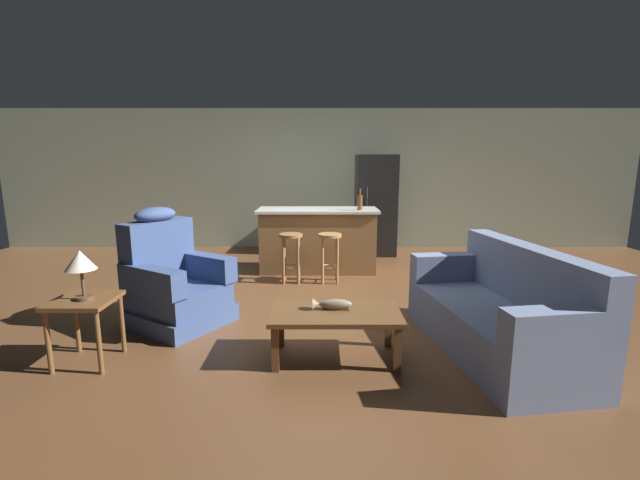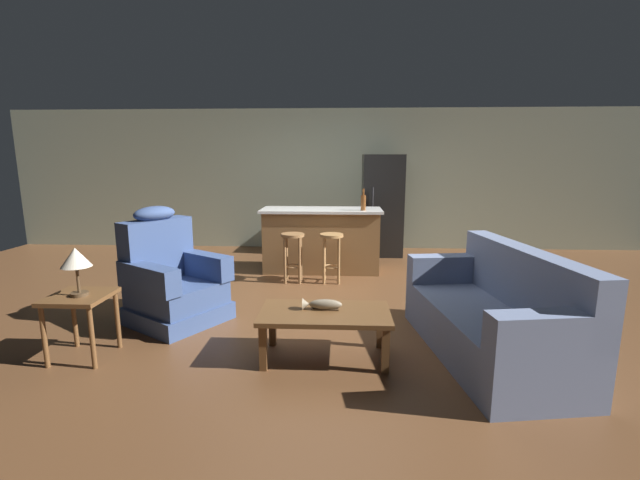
% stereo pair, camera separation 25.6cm
% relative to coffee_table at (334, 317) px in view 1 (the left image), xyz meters
% --- Properties ---
extents(ground_plane, '(12.00, 12.00, 0.00)m').
position_rel_coffee_table_xyz_m(ground_plane, '(-0.16, 1.59, -0.36)').
color(ground_plane, brown).
extents(back_wall, '(12.00, 0.05, 2.60)m').
position_rel_coffee_table_xyz_m(back_wall, '(-0.16, 4.71, 0.94)').
color(back_wall, '#9EA88E').
rests_on(back_wall, ground_plane).
extents(coffee_table, '(1.10, 0.60, 0.42)m').
position_rel_coffee_table_xyz_m(coffee_table, '(0.00, 0.00, 0.00)').
color(coffee_table, brown).
rests_on(coffee_table, ground_plane).
extents(fish_figurine, '(0.34, 0.10, 0.10)m').
position_rel_coffee_table_xyz_m(fish_figurine, '(-0.03, 0.05, 0.10)').
color(fish_figurine, '#4C3823').
rests_on(fish_figurine, coffee_table).
extents(couch, '(1.11, 2.00, 0.94)m').
position_rel_coffee_table_xyz_m(couch, '(1.45, 0.13, -0.02)').
color(couch, '#707FA3').
rests_on(couch, ground_plane).
extents(recliner_near_lamp, '(1.16, 1.16, 1.20)m').
position_rel_coffee_table_xyz_m(recliner_near_lamp, '(-1.64, 0.81, 0.06)').
color(recliner_near_lamp, '#384C7A').
rests_on(recliner_near_lamp, ground_plane).
extents(end_table, '(0.48, 0.48, 0.56)m').
position_rel_coffee_table_xyz_m(end_table, '(-2.07, -0.08, 0.10)').
color(end_table, brown).
rests_on(end_table, ground_plane).
extents(table_lamp, '(0.24, 0.24, 0.41)m').
position_rel_coffee_table_xyz_m(table_lamp, '(-2.05, -0.11, 0.50)').
color(table_lamp, '#4C3823').
rests_on(table_lamp, end_table).
extents(kitchen_island, '(1.80, 0.70, 0.95)m').
position_rel_coffee_table_xyz_m(kitchen_island, '(-0.16, 2.94, 0.11)').
color(kitchen_island, olive).
rests_on(kitchen_island, ground_plane).
extents(bar_stool_left, '(0.32, 0.32, 0.68)m').
position_rel_coffee_table_xyz_m(bar_stool_left, '(-0.53, 2.31, 0.11)').
color(bar_stool_left, olive).
rests_on(bar_stool_left, ground_plane).
extents(bar_stool_right, '(0.32, 0.32, 0.68)m').
position_rel_coffee_table_xyz_m(bar_stool_right, '(0.00, 2.31, 0.11)').
color(bar_stool_right, '#A87A47').
rests_on(bar_stool_right, ground_plane).
extents(refrigerator, '(0.70, 0.69, 1.76)m').
position_rel_coffee_table_xyz_m(refrigerator, '(0.85, 4.14, 0.52)').
color(refrigerator, black).
rests_on(refrigerator, ground_plane).
extents(bottle_tall_green, '(0.07, 0.07, 0.31)m').
position_rel_coffee_table_xyz_m(bottle_tall_green, '(0.45, 2.77, 0.71)').
color(bottle_tall_green, brown).
rests_on(bottle_tall_green, kitchen_island).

